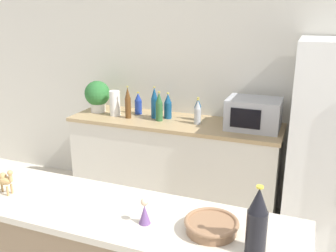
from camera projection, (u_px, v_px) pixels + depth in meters
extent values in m
cube|color=silver|center=(230.00, 82.00, 3.72)|extent=(8.00, 0.06, 2.55)
cube|color=silver|center=(174.00, 165.00, 3.84)|extent=(2.07, 0.60, 0.88)
cube|color=tan|center=(174.00, 122.00, 3.70)|extent=(2.10, 0.63, 0.03)
cube|color=beige|center=(123.00, 214.00, 1.88)|extent=(1.81, 0.51, 0.03)
cylinder|color=silver|center=(98.00, 107.00, 4.00)|extent=(0.15, 0.15, 0.10)
sphere|color=#2D7033|center=(97.00, 93.00, 3.95)|extent=(0.27, 0.27, 0.27)
cylinder|color=white|center=(115.00, 103.00, 3.83)|extent=(0.11, 0.11, 0.26)
cube|color=#B2B5BA|center=(254.00, 114.00, 3.41)|extent=(0.48, 0.36, 0.28)
cube|color=black|center=(245.00, 119.00, 3.26)|extent=(0.26, 0.01, 0.17)
cylinder|color=navy|center=(155.00, 108.00, 3.75)|extent=(0.07, 0.07, 0.20)
cone|color=navy|center=(154.00, 93.00, 3.71)|extent=(0.06, 0.06, 0.11)
cylinder|color=gold|center=(154.00, 87.00, 3.69)|extent=(0.02, 0.02, 0.01)
cylinder|color=brown|center=(128.00, 108.00, 3.75)|extent=(0.06, 0.06, 0.20)
cone|color=brown|center=(128.00, 93.00, 3.70)|extent=(0.06, 0.06, 0.11)
cylinder|color=gold|center=(127.00, 87.00, 3.68)|extent=(0.02, 0.02, 0.01)
cylinder|color=navy|center=(168.00, 110.00, 3.75)|extent=(0.08, 0.08, 0.16)
cone|color=navy|center=(168.00, 98.00, 3.71)|extent=(0.07, 0.07, 0.09)
cylinder|color=gold|center=(168.00, 93.00, 3.69)|extent=(0.03, 0.03, 0.01)
cylinder|color=navy|center=(198.00, 113.00, 3.69)|extent=(0.07, 0.07, 0.14)
cone|color=navy|center=(198.00, 102.00, 3.65)|extent=(0.06, 0.06, 0.08)
cylinder|color=gold|center=(198.00, 98.00, 3.64)|extent=(0.02, 0.02, 0.01)
cylinder|color=navy|center=(138.00, 107.00, 3.91)|extent=(0.08, 0.08, 0.14)
cone|color=navy|center=(138.00, 97.00, 3.87)|extent=(0.07, 0.07, 0.08)
cylinder|color=gold|center=(138.00, 92.00, 3.86)|extent=(0.03, 0.03, 0.01)
cylinder|color=#2D6033|center=(159.00, 112.00, 3.66)|extent=(0.07, 0.07, 0.18)
cone|color=#2D6033|center=(159.00, 98.00, 3.62)|extent=(0.07, 0.07, 0.10)
cylinder|color=gold|center=(159.00, 92.00, 3.60)|extent=(0.02, 0.02, 0.01)
cylinder|color=#B2B7BC|center=(198.00, 116.00, 3.56)|extent=(0.06, 0.06, 0.15)
cone|color=#B2B7BC|center=(198.00, 105.00, 3.52)|extent=(0.06, 0.06, 0.08)
cylinder|color=gold|center=(198.00, 100.00, 3.51)|extent=(0.02, 0.02, 0.01)
cylinder|color=black|center=(256.00, 232.00, 1.53)|extent=(0.09, 0.09, 0.19)
cone|color=black|center=(259.00, 200.00, 1.49)|extent=(0.08, 0.08, 0.11)
cylinder|color=gold|center=(260.00, 187.00, 1.47)|extent=(0.03, 0.03, 0.01)
cylinder|color=#8C6647|center=(211.00, 227.00, 1.70)|extent=(0.23, 0.23, 0.05)
torus|color=#8C6647|center=(212.00, 222.00, 1.69)|extent=(0.25, 0.25, 0.02)
ellipsoid|color=tan|center=(3.00, 180.00, 2.03)|extent=(0.10, 0.06, 0.05)
sphere|color=tan|center=(3.00, 176.00, 2.02)|extent=(0.04, 0.04, 0.04)
cylinder|color=tan|center=(11.00, 177.00, 2.01)|extent=(0.02, 0.02, 0.05)
sphere|color=tan|center=(10.00, 173.00, 2.00)|extent=(0.03, 0.03, 0.03)
cylinder|color=tan|center=(12.00, 189.00, 2.05)|extent=(0.01, 0.01, 0.06)
cylinder|color=tan|center=(8.00, 191.00, 2.02)|extent=(0.01, 0.01, 0.06)
cylinder|color=tan|center=(2.00, 187.00, 2.07)|extent=(0.01, 0.01, 0.06)
cone|color=#6B4784|center=(145.00, 214.00, 1.76)|extent=(0.06, 0.06, 0.10)
sphere|color=beige|center=(144.00, 202.00, 1.74)|extent=(0.04, 0.04, 0.04)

